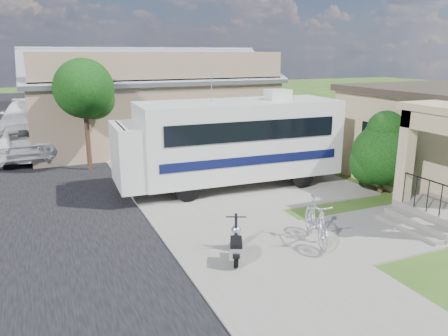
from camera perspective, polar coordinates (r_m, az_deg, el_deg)
name	(u,v)px	position (r m, az deg, el deg)	size (l,w,h in m)	color
ground	(278,234)	(12.06, 7.03, -8.55)	(120.00, 120.00, 0.00)	#234211
sidewalk_slab	(150,158)	(20.60, -9.68, 1.33)	(4.00, 80.00, 0.06)	slate
driveway_slab	(251,183)	(16.44, 3.60, -1.95)	(7.00, 6.00, 0.05)	slate
walk_slab	(390,229)	(13.06, 20.85, -7.45)	(4.00, 3.00, 0.05)	slate
warehouse	(148,105)	(24.30, -9.89, 8.06)	(12.50, 8.40, 5.04)	#856B53
street_tree_a	(86,91)	(18.70, -17.52, 9.52)	(2.44, 2.40, 4.58)	#2F1E15
street_tree_b	(66,76)	(28.63, -19.90, 11.23)	(2.44, 2.40, 4.73)	#2F1E15
street_tree_c	(58,74)	(37.62, -20.91, 11.36)	(2.44, 2.40, 4.42)	#2F1E15
motorhome	(231,140)	(15.61, 0.88, 3.72)	(8.06, 2.87, 4.08)	beige
shrub	(384,151)	(15.99, 20.15, 2.07)	(2.36, 2.25, 2.89)	#2F1E15
scooter	(236,245)	(10.32, 1.58, -10.05)	(0.78, 1.32, 0.92)	black
bicycle	(316,223)	(11.39, 11.93, -7.05)	(0.54, 1.92, 1.15)	#AEAEB6
pickup_truck	(24,140)	(22.46, -24.62, 3.29)	(2.62, 5.69, 1.58)	white
van	(25,116)	(30.08, -24.53, 6.14)	(2.55, 6.28, 1.82)	white
garden_hose	(397,216)	(13.92, 21.61, -5.83)	(0.43, 0.43, 0.19)	#145B12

